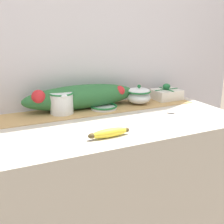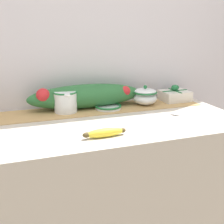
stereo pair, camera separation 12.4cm
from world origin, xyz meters
The scene contains 10 objects.
countertop centered at (0.00, 0.00, 0.46)m, with size 1.32×0.60×0.92m, color beige.
back_wall centered at (0.00, 0.32, 1.20)m, with size 2.12×0.04×2.40m, color silver.
table_runner centered at (0.00, 0.19, 0.92)m, with size 1.22×0.21×0.00m, color tan.
cream_pitcher centered at (-0.12, 0.19, 0.98)m, with size 0.12×0.14×0.11m.
sugar_bowl centered at (0.32, 0.19, 0.97)m, with size 0.13×0.13×0.11m.
small_dish centered at (0.10, 0.17, 0.94)m, with size 0.14×0.14×0.02m.
banana centered at (-0.03, -0.19, 0.94)m, with size 0.18×0.04×0.04m.
spoon centered at (0.37, -0.02, 0.93)m, with size 0.17×0.10×0.01m.
gift_box centered at (0.52, 0.21, 0.96)m, with size 0.16×0.14×0.09m.
poinsettia_garland centered at (0.00, 0.23, 0.99)m, with size 0.60×0.14×0.12m.
Camera 2 is at (-0.34, -1.16, 1.33)m, focal length 45.00 mm.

